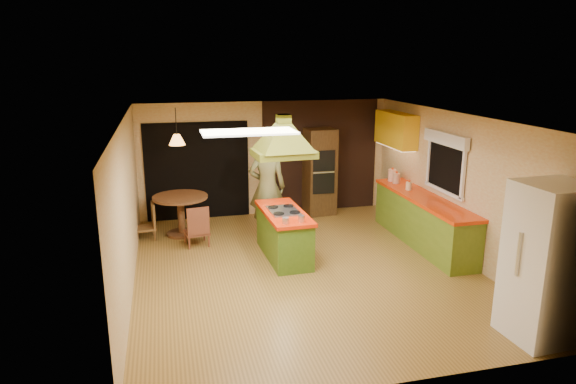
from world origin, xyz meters
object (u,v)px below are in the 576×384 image
object	(u,v)px
dining_table	(181,207)
canister_large	(392,175)
wall_oven	(320,172)
man	(267,187)
kitchen_island	(284,234)
refrigerator	(548,263)

from	to	relation	value
dining_table	canister_large	xyz separation A→B (m)	(4.32, -0.30, 0.48)
wall_oven	dining_table	bearing A→B (deg)	-169.97
man	dining_table	world-z (taller)	man
kitchen_island	canister_large	size ratio (longest dim) A/B	6.98
kitchen_island	dining_table	world-z (taller)	kitchen_island
kitchen_island	canister_large	world-z (taller)	canister_large
refrigerator	dining_table	size ratio (longest dim) A/B	1.86
wall_oven	canister_large	size ratio (longest dim) A/B	7.88
refrigerator	wall_oven	xyz separation A→B (m)	(-1.13, 5.72, -0.04)
dining_table	canister_large	world-z (taller)	canister_large
man	canister_large	bearing A→B (deg)	-165.45
refrigerator	canister_large	size ratio (longest dim) A/B	8.18
man	canister_large	xyz separation A→B (m)	(2.67, 0.13, 0.06)
kitchen_island	wall_oven	size ratio (longest dim) A/B	0.89
refrigerator	wall_oven	distance (m)	5.83
refrigerator	man	bearing A→B (deg)	116.33
refrigerator	canister_large	xyz separation A→B (m)	(0.12, 4.67, 0.05)
dining_table	kitchen_island	bearing A→B (deg)	-43.62
kitchen_island	wall_oven	bearing A→B (deg)	57.85
wall_oven	dining_table	world-z (taller)	wall_oven
wall_oven	canister_large	distance (m)	1.63
man	wall_oven	distance (m)	1.85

